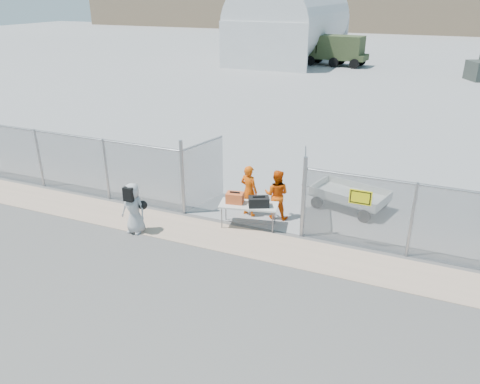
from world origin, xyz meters
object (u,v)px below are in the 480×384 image
at_px(folding_table, 249,215).
at_px(security_worker_left, 249,191).
at_px(visitor, 134,208).
at_px(utility_trailer, 350,198).
at_px(security_worker_right, 277,195).

bearing_deg(folding_table, security_worker_left, 99.47).
xyz_separation_m(security_worker_left, visitor, (-2.74, -2.43, -0.06)).
bearing_deg(utility_trailer, folding_table, -120.46).
height_order(security_worker_left, visitor, security_worker_left).
xyz_separation_m(security_worker_left, utility_trailer, (2.93, 1.80, -0.48)).
height_order(visitor, utility_trailer, visitor).
distance_m(security_worker_right, visitor, 4.45).
height_order(security_worker_right, utility_trailer, security_worker_right).
distance_m(visitor, utility_trailer, 7.09).
height_order(security_worker_right, visitor, security_worker_right).
relative_size(visitor, utility_trailer, 0.51).
relative_size(folding_table, security_worker_right, 1.08).
bearing_deg(visitor, folding_table, 29.14).
bearing_deg(utility_trailer, security_worker_left, -133.02).
xyz_separation_m(folding_table, visitor, (-3.04, -1.67, 0.41)).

